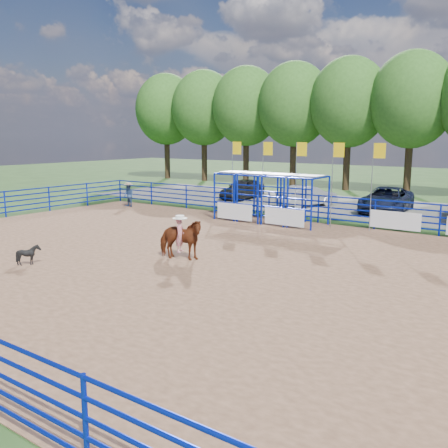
% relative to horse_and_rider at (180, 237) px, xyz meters
% --- Properties ---
extents(ground, '(120.00, 120.00, 0.00)m').
position_rel_horse_and_rider_xyz_m(ground, '(0.75, 0.20, -0.87)').
color(ground, '#305020').
rests_on(ground, ground).
extents(arena_dirt, '(30.00, 20.00, 0.02)m').
position_rel_horse_and_rider_xyz_m(arena_dirt, '(0.75, 0.20, -0.86)').
color(arena_dirt, '#8E6447').
rests_on(arena_dirt, ground).
extents(gravel_strip, '(40.00, 10.00, 0.01)m').
position_rel_horse_and_rider_xyz_m(gravel_strip, '(0.75, 17.20, -0.86)').
color(gravel_strip, gray).
rests_on(gravel_strip, ground).
extents(horse_and_rider, '(1.99, 1.30, 2.29)m').
position_rel_horse_and_rider_xyz_m(horse_and_rider, '(0.00, 0.00, 0.00)').
color(horse_and_rider, maroon).
rests_on(horse_and_rider, arena_dirt).
extents(calf, '(0.74, 0.67, 0.75)m').
position_rel_horse_and_rider_xyz_m(calf, '(-3.85, -3.74, -0.48)').
color(calf, black).
rests_on(calf, arena_dirt).
extents(spectator_cowboy, '(0.79, 0.66, 1.53)m').
position_rel_horse_and_rider_xyz_m(spectator_cowboy, '(-11.66, 8.54, -0.07)').
color(spectator_cowboy, navy).
rests_on(spectator_cowboy, arena_dirt).
extents(car_a, '(1.92, 4.34, 1.45)m').
position_rel_horse_and_rider_xyz_m(car_a, '(-8.09, 16.35, -0.13)').
color(car_a, black).
rests_on(car_a, gravel_strip).
extents(car_b, '(2.95, 4.34, 1.36)m').
position_rel_horse_and_rider_xyz_m(car_b, '(-2.55, 15.54, -0.18)').
color(car_b, gray).
rests_on(car_b, gravel_strip).
extents(car_c, '(3.03, 5.60, 1.49)m').
position_rel_horse_and_rider_xyz_m(car_c, '(2.45, 16.01, -0.11)').
color(car_c, '#161C38').
rests_on(car_c, gravel_strip).
extents(perimeter_fence, '(30.10, 20.10, 1.50)m').
position_rel_horse_and_rider_xyz_m(perimeter_fence, '(0.75, 0.20, -0.12)').
color(perimeter_fence, '#0821BE').
rests_on(perimeter_fence, ground).
extents(chute_assembly, '(19.32, 2.41, 4.20)m').
position_rel_horse_and_rider_xyz_m(chute_assembly, '(-1.15, 9.03, 0.39)').
color(chute_assembly, '#0821BE').
rests_on(chute_assembly, ground).
extents(treeline, '(56.40, 6.40, 11.24)m').
position_rel_horse_and_rider_xyz_m(treeline, '(0.75, 26.20, 6.66)').
color(treeline, '#3F2B19').
rests_on(treeline, ground).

